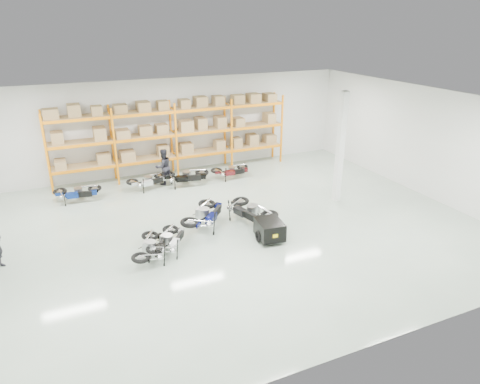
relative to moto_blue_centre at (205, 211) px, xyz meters
name	(u,v)px	position (x,y,z in m)	size (l,w,h in m)	color
room	(224,169)	(0.60, -0.39, 1.64)	(18.00, 18.00, 18.00)	#A9BCAA
pallet_rack	(173,128)	(0.60, 6.06, 1.65)	(11.28, 0.98, 3.62)	orange
structural_column	(340,148)	(5.80, 0.11, 1.64)	(0.25, 0.25, 4.50)	white
moto_blue_centre	(205,211)	(0.00, 0.00, 0.00)	(0.89, 2.00, 1.22)	#070C46
moto_silver_left	(169,237)	(-1.68, -1.22, -0.11)	(0.73, 1.64, 1.00)	#AFB2B6
moto_black_far_left	(152,244)	(-2.28, -1.45, -0.10)	(0.74, 1.68, 1.02)	black
moto_touring_right	(250,207)	(1.64, -0.31, -0.02)	(0.86, 1.95, 1.19)	black
trailer	(270,229)	(1.64, -1.91, -0.19)	(0.92, 1.75, 0.72)	black
moto_back_a	(77,190)	(-4.07, 4.35, -0.11)	(0.73, 1.65, 1.01)	navy
moto_back_b	(148,178)	(-1.06, 4.58, -0.12)	(0.71, 1.61, 0.98)	silver
moto_back_c	(185,173)	(0.58, 4.32, -0.04)	(0.83, 1.86, 1.14)	black
moto_back_d	(231,168)	(2.83, 4.35, -0.12)	(0.71, 1.61, 0.98)	#450D11
person_back	(164,167)	(-0.27, 4.86, 0.22)	(0.80, 0.63, 1.65)	black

